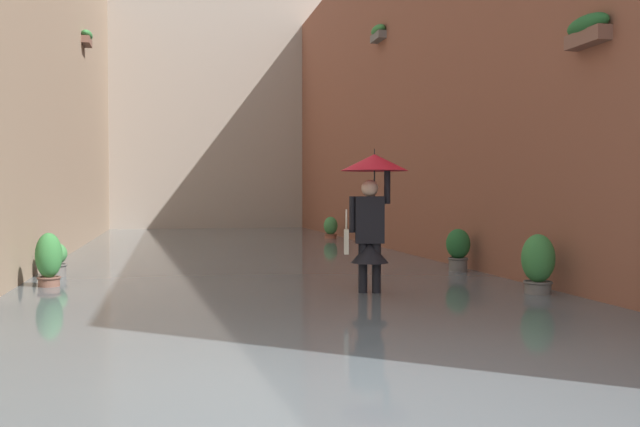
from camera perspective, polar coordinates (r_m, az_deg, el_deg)
The scene contains 11 objects.
ground_plane at distance 15.21m, azimuth -6.96°, elevation -3.91°, with size 60.00×60.00×0.00m, color slate.
flood_water at distance 15.20m, azimuth -6.96°, elevation -3.60°, with size 8.01×27.49×0.17m, color #515B60.
building_facade_left at distance 16.41m, azimuth 9.11°, elevation 10.50°, with size 2.04×25.49×8.00m.
building_facade_right at distance 15.62m, azimuth -24.08°, elevation 12.15°, with size 2.04×25.49×8.72m.
building_facade_far at distance 27.28m, azimuth -9.54°, elevation 12.95°, with size 10.81×1.80×13.64m, color #A89989.
person_wading at distance 8.95m, azimuth 4.37°, elevation 1.09°, with size 0.90×0.90×2.07m.
potted_plant_mid_left at distance 19.87m, azimuth 0.90°, elevation -1.37°, with size 0.41×0.41×0.80m.
potted_plant_near_left at distance 11.71m, azimuth 11.57°, elevation -3.19°, with size 0.41×0.41×0.88m.
potted_plant_near_right at distance 10.34m, azimuth -21.90°, elevation -3.89°, with size 0.37×0.37×0.93m.
potted_plant_far_left at distance 9.36m, azimuth 17.91°, elevation -4.33°, with size 0.43×0.43×0.95m.
potted_plant_far_right at distance 11.54m, azimuth -21.54°, elevation -3.94°, with size 0.41×0.41×0.71m.
Camera 1 is at (1.52, 4.32, 1.48)m, focal length 37.95 mm.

